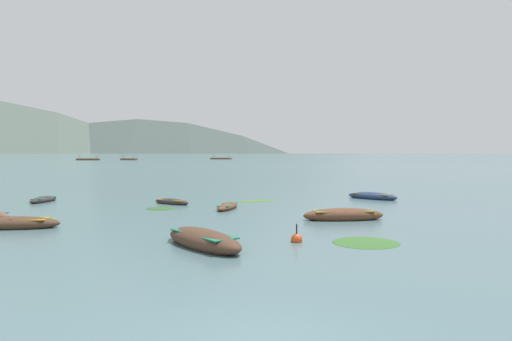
% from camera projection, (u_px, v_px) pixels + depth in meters
% --- Properties ---
extents(ground_plane, '(6000.00, 6000.00, 0.00)m').
position_uv_depth(ground_plane, '(256.00, 153.00, 1506.30)').
color(ground_plane, slate).
extents(mountain_1, '(1655.28, 1655.28, 569.07)m').
position_uv_depth(mountain_1, '(63.00, 75.00, 1634.01)').
color(mountain_1, '#56665B').
rests_on(mountain_1, ground).
extents(mountain_2, '(1329.17, 1329.17, 515.32)m').
position_uv_depth(mountain_2, '(180.00, 79.00, 1556.99)').
color(mountain_2, '#4C5B56').
rests_on(mountain_2, ground).
extents(rowboat_0, '(3.96, 4.44, 0.85)m').
position_uv_depth(rowboat_0, '(204.00, 240.00, 16.96)').
color(rowboat_0, '#4C3323').
rests_on(rowboat_0, ground).
extents(rowboat_1, '(3.87, 3.69, 0.65)m').
position_uv_depth(rowboat_1, '(373.00, 196.00, 34.30)').
color(rowboat_1, navy).
rests_on(rowboat_1, ground).
extents(rowboat_2, '(4.30, 1.68, 0.70)m').
position_uv_depth(rowboat_2, '(15.00, 224.00, 21.13)').
color(rowboat_2, '#4C3323').
rests_on(rowboat_2, ground).
extents(rowboat_3, '(3.00, 2.38, 0.46)m').
position_uv_depth(rowboat_3, '(172.00, 202.00, 30.98)').
color(rowboat_3, '#2D2826').
rests_on(rowboat_3, ground).
extents(rowboat_4, '(1.64, 3.42, 0.47)m').
position_uv_depth(rowboat_4, '(228.00, 206.00, 28.36)').
color(rowboat_4, brown).
rests_on(rowboat_4, ground).
extents(rowboat_6, '(1.27, 3.09, 0.49)m').
position_uv_depth(rowboat_6, '(44.00, 200.00, 32.29)').
color(rowboat_6, '#2D2826').
rests_on(rowboat_6, ground).
extents(rowboat_7, '(4.45, 1.73, 0.78)m').
position_uv_depth(rowboat_7, '(344.00, 215.00, 23.76)').
color(rowboat_7, brown).
rests_on(rowboat_7, ground).
extents(ferry_0, '(9.97, 4.56, 2.54)m').
position_uv_depth(ferry_0, '(89.00, 159.00, 196.58)').
color(ferry_0, brown).
rests_on(ferry_0, ground).
extents(ferry_1, '(10.76, 5.98, 2.54)m').
position_uv_depth(ferry_1, '(221.00, 158.00, 219.56)').
color(ferry_1, brown).
rests_on(ferry_1, ground).
extents(ferry_2, '(7.66, 3.95, 2.54)m').
position_uv_depth(ferry_2, '(129.00, 159.00, 198.14)').
color(ferry_2, brown).
rests_on(ferry_2, ground).
extents(mooring_buoy, '(0.47, 0.47, 0.86)m').
position_uv_depth(mooring_buoy, '(297.00, 239.00, 17.89)').
color(mooring_buoy, '#DB4C1E').
rests_on(mooring_buoy, ground).
extents(weed_patch_0, '(2.88, 2.68, 0.14)m').
position_uv_depth(weed_patch_0, '(366.00, 243.00, 17.68)').
color(weed_patch_0, '#38662D').
rests_on(weed_patch_0, ground).
extents(weed_patch_1, '(3.42, 2.46, 0.14)m').
position_uv_depth(weed_patch_1, '(257.00, 201.00, 32.77)').
color(weed_patch_1, '#477033').
rests_on(weed_patch_1, ground).
extents(weed_patch_3, '(2.51, 2.39, 0.14)m').
position_uv_depth(weed_patch_3, '(162.00, 209.00, 28.35)').
color(weed_patch_3, '#2D5628').
rests_on(weed_patch_3, ground).
extents(weed_patch_4, '(2.68, 3.14, 0.14)m').
position_uv_depth(weed_patch_4, '(40.00, 220.00, 23.77)').
color(weed_patch_4, '#477033').
rests_on(weed_patch_4, ground).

